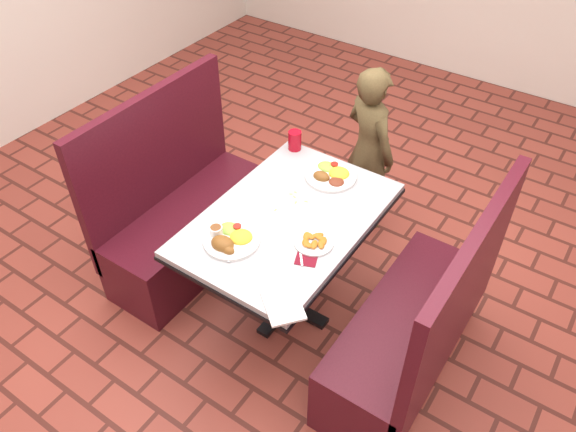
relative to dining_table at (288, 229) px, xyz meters
The scene contains 14 objects.
dining_table is the anchor object (origin of this frame).
booth_bench_left 0.86m from the dining_table, behind, with size 0.47×1.20×1.17m.
booth_bench_right 0.86m from the dining_table, ahead, with size 0.47×1.20×1.17m.
diner_person 0.99m from the dining_table, 91.36° to the left, with size 0.43×0.29×1.19m, color brown.
near_dinner_plate 0.37m from the dining_table, 112.11° to the right, with size 0.29×0.29×0.09m.
far_dinner_plate 0.44m from the dining_table, 87.92° to the left, with size 0.30×0.30×0.08m.
plantain_plate 0.27m from the dining_table, 23.78° to the right, with size 0.20×0.20×0.03m.
maroon_napkin 0.34m from the dining_table, 39.63° to the right, with size 0.11×0.11×0.00m, color maroon.
spoon_utensil 0.32m from the dining_table, 43.93° to the right, with size 0.01×0.14×0.00m, color silver.
red_tumbler 0.65m from the dining_table, 120.42° to the left, with size 0.08×0.08×0.12m, color #B30B1A.
paper_napkin 0.62m from the dining_table, 57.92° to the right, with size 0.22×0.16×0.01m, color white.
knife_utensil 0.39m from the dining_table, 101.60° to the right, with size 0.01×0.18×0.00m, color silver.
fork_utensil 0.42m from the dining_table, 105.73° to the right, with size 0.01×0.14×0.00m, color silver.
lettuce_shreds 0.12m from the dining_table, 56.31° to the left, with size 0.28×0.32×0.00m, color #8DCB51, non-canonical shape.
Camera 1 is at (1.26, -1.85, 2.75)m, focal length 35.00 mm.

